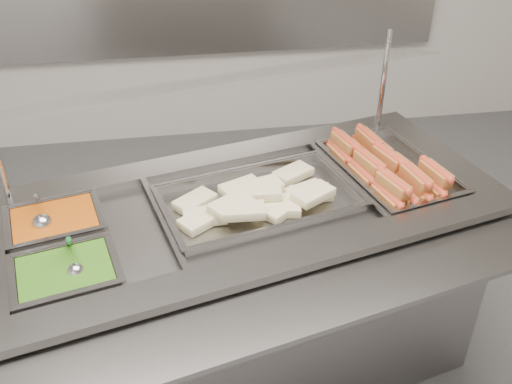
{
  "coord_description": "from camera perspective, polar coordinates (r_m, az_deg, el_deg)",
  "views": [
    {
      "loc": [
        -0.26,
        -1.15,
        1.87
      ],
      "look_at": [
        -0.01,
        0.41,
        0.84
      ],
      "focal_mm": 40.0,
      "sensor_mm": 36.0,
      "label": 1
    }
  ],
  "objects": [
    {
      "name": "ladle",
      "position": [
        1.89,
        -20.61,
        -2.81
      ],
      "size": [
        0.07,
        0.17,
        0.14
      ],
      "color": "silver",
      "rests_on": "pan_beans"
    },
    {
      "name": "hotdogs_in_buns",
      "position": [
        2.1,
        12.68,
        2.46
      ],
      "size": [
        0.34,
        0.5,
        0.11
      ],
      "color": "#9F5321",
      "rests_on": "pan_hotdogs"
    },
    {
      "name": "steam_counter",
      "position": [
        2.13,
        -1.14,
        -9.98
      ],
      "size": [
        1.84,
        1.14,
        0.82
      ],
      "color": "gray",
      "rests_on": "ground"
    },
    {
      "name": "sneeze_guard",
      "position": [
        1.89,
        -3.67,
        10.73
      ],
      "size": [
        1.52,
        0.61,
        0.4
      ],
      "color": "#BAB9BE",
      "rests_on": "steam_counter"
    },
    {
      "name": "serving_spoon",
      "position": [
        1.68,
        -17.69,
        -7.06
      ],
      "size": [
        0.06,
        0.16,
        0.13
      ],
      "color": "silver",
      "rests_on": "pan_peas"
    },
    {
      "name": "pan_hotdogs",
      "position": [
        2.14,
        13.06,
        1.65
      ],
      "size": [
        0.42,
        0.56,
        0.09
      ],
      "color": "gray",
      "rests_on": "steam_counter"
    },
    {
      "name": "pan_wraps",
      "position": [
        1.91,
        0.25,
        -1.06
      ],
      "size": [
        0.69,
        0.5,
        0.06
      ],
      "color": "gray",
      "rests_on": "steam_counter"
    },
    {
      "name": "tortilla_wraps",
      "position": [
        1.87,
        0.34,
        -0.69
      ],
      "size": [
        0.54,
        0.37,
        0.06
      ],
      "color": "beige",
      "rests_on": "pan_wraps"
    },
    {
      "name": "pan_peas",
      "position": [
        1.71,
        -18.36,
        -8.32
      ],
      "size": [
        0.32,
        0.28,
        0.09
      ],
      "color": "gray",
      "rests_on": "steam_counter"
    },
    {
      "name": "pan_beans",
      "position": [
        1.92,
        -19.33,
        -3.41
      ],
      "size": [
        0.32,
        0.28,
        0.09
      ],
      "color": "gray",
      "rests_on": "steam_counter"
    },
    {
      "name": "tray_rail",
      "position": [
        1.58,
        5.1,
        -10.91
      ],
      "size": [
        1.65,
        0.7,
        0.05
      ],
      "color": "gray",
      "rests_on": "steam_counter"
    }
  ]
}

